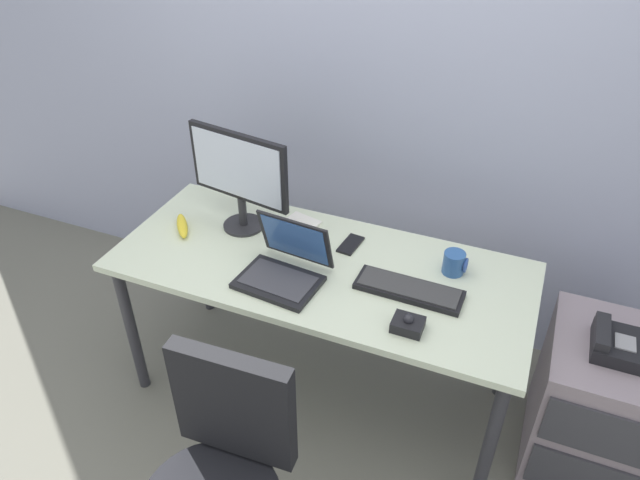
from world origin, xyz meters
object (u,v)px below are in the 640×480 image
(file_cabinet, at_px, (591,404))
(desk_phone, at_px, (615,343))
(laptop, at_px, (285,266))
(banana, at_px, (183,225))
(keyboard, at_px, (409,289))
(trackball_mouse, at_px, (408,324))
(monitor_main, at_px, (239,173))
(coffee_mug, at_px, (454,263))
(paper_notepad, at_px, (295,228))
(cell_phone, at_px, (351,244))

(file_cabinet, relative_size, desk_phone, 3.18)
(laptop, height_order, banana, laptop)
(keyboard, distance_m, banana, 1.03)
(keyboard, xyz_separation_m, trackball_mouse, (0.05, -0.20, 0.01))
(laptop, bearing_deg, file_cabinet, 9.80)
(monitor_main, distance_m, coffee_mug, 0.95)
(file_cabinet, xyz_separation_m, keyboard, (-0.76, -0.12, 0.44))
(desk_phone, xyz_separation_m, coffee_mug, (-0.62, 0.09, 0.12))
(laptop, xyz_separation_m, coffee_mug, (0.61, 0.28, -0.01))
(monitor_main, xyz_separation_m, trackball_mouse, (0.85, -0.35, -0.24))
(keyboard, bearing_deg, paper_notepad, 158.79)
(monitor_main, xyz_separation_m, coffee_mug, (0.93, 0.03, -0.22))
(desk_phone, relative_size, laptop, 0.60)
(monitor_main, bearing_deg, trackball_mouse, -22.56)
(keyboard, bearing_deg, file_cabinet, 8.71)
(laptop, relative_size, coffee_mug, 3.52)
(cell_phone, bearing_deg, paper_notepad, -178.99)
(file_cabinet, relative_size, trackball_mouse, 5.78)
(monitor_main, height_order, laptop, monitor_main)
(laptop, distance_m, banana, 0.57)
(coffee_mug, bearing_deg, desk_phone, -7.90)
(desk_phone, bearing_deg, cell_phone, 174.51)
(file_cabinet, bearing_deg, cell_phone, 175.43)
(paper_notepad, bearing_deg, file_cabinet, -4.64)
(monitor_main, bearing_deg, laptop, -38.11)
(desk_phone, distance_m, coffee_mug, 0.64)
(file_cabinet, relative_size, banana, 3.34)
(file_cabinet, relative_size, laptop, 1.89)
(file_cabinet, distance_m, laptop, 1.34)
(keyboard, relative_size, laptop, 1.23)
(coffee_mug, height_order, paper_notepad, coffee_mug)
(cell_phone, bearing_deg, monitor_main, -168.80)
(desk_phone, height_order, monitor_main, monitor_main)
(desk_phone, xyz_separation_m, cell_phone, (-1.06, 0.10, 0.08))
(banana, bearing_deg, keyboard, -2.02)
(paper_notepad, bearing_deg, banana, -157.56)
(monitor_main, bearing_deg, cell_phone, 5.29)
(desk_phone, relative_size, monitor_main, 0.42)
(monitor_main, bearing_deg, keyboard, -11.07)
(trackball_mouse, height_order, coffee_mug, coffee_mug)
(cell_phone, bearing_deg, keyboard, -27.16)
(file_cabinet, height_order, paper_notepad, paper_notepad)
(coffee_mug, relative_size, banana, 0.50)
(desk_phone, bearing_deg, file_cabinet, 63.22)
(coffee_mug, xyz_separation_m, banana, (-1.16, -0.15, -0.03))
(banana, bearing_deg, paper_notepad, 22.44)
(file_cabinet, height_order, coffee_mug, coffee_mug)
(laptop, bearing_deg, monitor_main, 141.89)
(file_cabinet, xyz_separation_m, coffee_mug, (-0.63, 0.07, 0.48))
(laptop, distance_m, trackball_mouse, 0.53)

